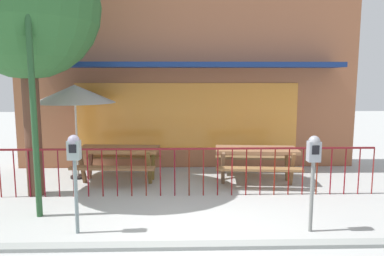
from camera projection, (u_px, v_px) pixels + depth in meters
ground at (191, 230)px, 5.55m from camera, size 40.00×40.00×0.00m
pub_storefront at (187, 62)px, 9.37m from camera, size 8.80×1.36×5.50m
patio_fence_front at (189, 163)px, 7.11m from camera, size 7.41×0.04×0.97m
picnic_table_left at (119, 155)px, 8.14m from camera, size 1.89×1.49×0.79m
picnic_table_right at (256, 155)px, 8.06m from camera, size 1.91×1.51×0.79m
patio_umbrella at (75, 94)px, 8.22m from camera, size 1.84×1.84×2.17m
parking_meter_near at (74, 158)px, 5.30m from camera, size 0.18×0.17×1.50m
parking_meter_far at (313, 158)px, 5.37m from camera, size 0.18×0.17×1.48m
street_tree at (25, 6)px, 6.78m from camera, size 2.80×2.80×5.10m
street_lamp at (31, 68)px, 5.79m from camera, size 0.28×0.28×3.78m
curb_edge at (192, 247)px, 5.00m from camera, size 12.31×0.20×0.11m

